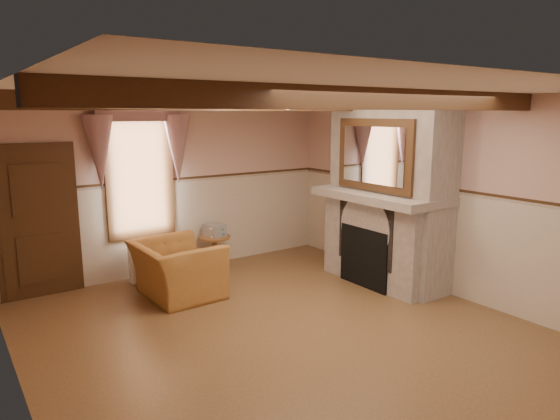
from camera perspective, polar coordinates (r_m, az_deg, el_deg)
floor at (r=6.15m, az=0.14°, el=-13.70°), size 5.50×6.00×0.01m
ceiling at (r=5.59m, az=0.15°, el=13.37°), size 5.50×6.00×0.01m
wall_back at (r=8.31m, az=-11.82°, el=2.68°), size 5.50×0.02×2.80m
wall_front at (r=3.76m, az=27.74°, el=-8.44°), size 5.50×0.02×2.80m
wall_left at (r=4.74m, az=-28.31°, el=-4.62°), size 0.02×6.00×2.80m
wall_right at (r=7.60m, az=17.40°, el=1.64°), size 0.02×6.00×2.80m
wainscot at (r=5.87m, az=0.14°, el=-7.04°), size 5.50×6.00×1.50m
chair_rail at (r=5.69m, az=0.15°, el=0.16°), size 5.50×6.00×0.08m
firebox at (r=7.64m, az=9.94°, el=-5.28°), size 0.20×0.95×0.90m
armchair at (r=7.27m, az=-11.72°, el=-6.65°), size 1.09×1.24×0.79m
side_table at (r=8.49m, az=-7.47°, el=-4.77°), size 0.65×0.65×0.55m
book_stack at (r=8.42m, az=-7.48°, el=-2.27°), size 0.33×0.38×0.20m
radiator at (r=8.06m, az=-14.41°, el=-5.70°), size 0.71×0.25×0.60m
bowl at (r=7.61m, az=11.37°, el=2.39°), size 0.31×0.31×0.08m
mantel_clock at (r=8.16m, az=7.43°, el=3.52°), size 0.14×0.24×0.20m
oil_lamp at (r=7.83m, az=9.65°, el=3.44°), size 0.11×0.11×0.28m
candle_red at (r=7.26m, az=14.33°, el=2.19°), size 0.06×0.06×0.16m
jar_yellow at (r=7.36m, az=13.49°, el=2.18°), size 0.06×0.06×0.12m
fireplace at (r=7.73m, az=12.41°, el=2.05°), size 0.85×2.00×2.80m
mantel at (r=7.61m, az=11.48°, el=1.64°), size 1.05×2.05×0.12m
overmantel_mirror at (r=7.41m, az=10.66°, el=6.17°), size 0.06×1.44×1.04m
door at (r=7.75m, az=-25.96°, el=-1.44°), size 1.10×0.10×2.10m
window at (r=8.03m, az=-15.75°, el=4.02°), size 1.06×0.08×2.02m
window_drapes at (r=7.90m, az=-15.76°, el=8.28°), size 1.30×0.14×1.40m
ceiling_beam_front at (r=4.66m, az=8.87°, el=12.49°), size 5.50×0.18×0.20m
ceiling_beam_back at (r=6.60m, az=-5.97°, el=12.08°), size 5.50×0.18×0.20m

